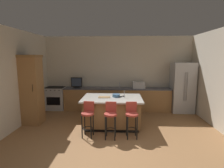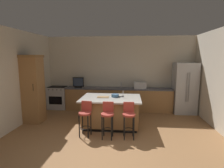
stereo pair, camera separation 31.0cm
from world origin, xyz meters
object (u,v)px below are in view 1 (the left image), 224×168
at_px(refrigerator, 182,87).
at_px(bar_stool_center, 111,117).
at_px(tv_remote, 120,97).
at_px(cutting_board, 104,97).
at_px(kitchen_island, 112,111).
at_px(range_oven, 56,98).
at_px(microwave, 139,85).
at_px(cell_phone, 124,96).
at_px(tv_monitor, 77,83).
at_px(cabinet_tower, 32,89).
at_px(bar_stool_right, 132,117).
at_px(fruit_bowl, 116,95).
at_px(bar_stool_left, 88,116).

distance_m(refrigerator, bar_stool_center, 3.67).
xyz_separation_m(tv_remote, cutting_board, (-0.49, -0.06, -0.00)).
distance_m(kitchen_island, cutting_board, 0.52).
distance_m(refrigerator, range_oven, 5.10).
relative_size(range_oven, microwave, 1.93).
relative_size(range_oven, cell_phone, 6.18).
bearing_deg(kitchen_island, range_oven, 144.81).
height_order(tv_monitor, cell_phone, tv_monitor).
height_order(cabinet_tower, tv_remote, cabinet_tower).
height_order(kitchen_island, cabinet_tower, cabinet_tower).
relative_size(range_oven, bar_stool_right, 0.97).
bearing_deg(tv_remote, tv_monitor, -178.95).
relative_size(bar_stool_center, tv_remote, 5.66).
height_order(range_oven, bar_stool_center, bar_stool_center).
bearing_deg(tv_remote, bar_stool_center, -61.64).
relative_size(refrigerator, bar_stool_center, 2.01).
distance_m(tv_monitor, bar_stool_right, 3.25).
xyz_separation_m(cell_phone, tv_remote, (-0.11, -0.12, 0.01)).
bearing_deg(cutting_board, cell_phone, 16.83).
bearing_deg(cutting_board, fruit_bowl, 12.63).
height_order(bar_stool_left, tv_remote, bar_stool_left).
bearing_deg(fruit_bowl, refrigerator, 31.32).
bearing_deg(refrigerator, cell_phone, -147.91).
xyz_separation_m(range_oven, tv_monitor, (0.90, -0.05, 0.64)).
height_order(cell_phone, tv_remote, tv_remote).
bearing_deg(bar_stool_left, tv_monitor, 115.96).
height_order(range_oven, cell_phone, range_oven).
xyz_separation_m(range_oven, bar_stool_left, (1.79, -2.49, 0.11)).
bearing_deg(bar_stool_left, refrigerator, 42.10).
bearing_deg(bar_stool_center, fruit_bowl, 84.13).
distance_m(kitchen_island, cell_phone, 0.60).
distance_m(cabinet_tower, bar_stool_right, 3.31).
relative_size(kitchen_island, bar_stool_left, 1.92).
relative_size(range_oven, bar_stool_center, 0.96).
bearing_deg(tv_remote, cutting_board, -129.54).
bearing_deg(range_oven, kitchen_island, -35.19).
distance_m(fruit_bowl, cell_phone, 0.26).
height_order(tv_remote, cutting_board, tv_remote).
distance_m(tv_monitor, cell_phone, 2.39).
relative_size(range_oven, cabinet_tower, 0.42).
relative_size(refrigerator, microwave, 4.03).
height_order(microwave, tv_monitor, tv_monitor).
bearing_deg(bar_stool_right, cutting_board, 131.31).
bearing_deg(cabinet_tower, bar_stool_left, -24.04).
relative_size(microwave, bar_stool_right, 0.50).
distance_m(range_oven, fruit_bowl, 3.05).
bearing_deg(cell_phone, range_oven, 148.16).
bearing_deg(cabinet_tower, bar_stool_center, -20.18).
height_order(kitchen_island, cell_phone, cell_phone).
relative_size(kitchen_island, microwave, 3.79).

